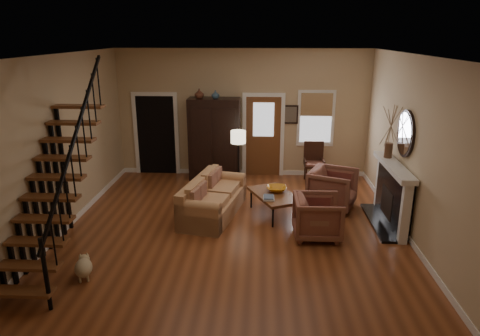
{
  "coord_description": "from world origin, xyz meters",
  "views": [
    {
      "loc": [
        0.52,
        -7.51,
        3.66
      ],
      "look_at": [
        0.1,
        0.4,
        1.15
      ],
      "focal_mm": 32.0,
      "sensor_mm": 36.0,
      "label": 1
    }
  ],
  "objects_px": {
    "coffee_table": "(274,204)",
    "armchair_right": "(333,189)",
    "armchair_left": "(318,217)",
    "armoire": "(215,139)",
    "side_chair": "(314,163)",
    "sofa": "(213,198)",
    "floor_lamp": "(238,162)"
  },
  "relations": [
    {
      "from": "coffee_table",
      "to": "armchair_right",
      "type": "distance_m",
      "value": 1.37
    },
    {
      "from": "armchair_left",
      "to": "armchair_right",
      "type": "xyz_separation_m",
      "value": [
        0.49,
        1.43,
        0.04
      ]
    },
    {
      "from": "armoire",
      "to": "side_chair",
      "type": "xyz_separation_m",
      "value": [
        2.55,
        -0.2,
        -0.54
      ]
    },
    {
      "from": "sofa",
      "to": "armchair_left",
      "type": "bearing_deg",
      "value": -11.59
    },
    {
      "from": "sofa",
      "to": "armchair_left",
      "type": "relative_size",
      "value": 2.33
    },
    {
      "from": "coffee_table",
      "to": "armoire",
      "type": "bearing_deg",
      "value": 122.51
    },
    {
      "from": "sofa",
      "to": "coffee_table",
      "type": "xyz_separation_m",
      "value": [
        1.27,
        0.07,
        -0.14
      ]
    },
    {
      "from": "armchair_left",
      "to": "armchair_right",
      "type": "relative_size",
      "value": 0.92
    },
    {
      "from": "floor_lamp",
      "to": "side_chair",
      "type": "relative_size",
      "value": 1.49
    },
    {
      "from": "floor_lamp",
      "to": "armoire",
      "type": "bearing_deg",
      "value": 121.87
    },
    {
      "from": "armchair_right",
      "to": "armoire",
      "type": "bearing_deg",
      "value": 78.5
    },
    {
      "from": "armchair_left",
      "to": "armchair_right",
      "type": "distance_m",
      "value": 1.51
    },
    {
      "from": "armchair_right",
      "to": "floor_lamp",
      "type": "height_order",
      "value": "floor_lamp"
    },
    {
      "from": "floor_lamp",
      "to": "sofa",
      "type": "bearing_deg",
      "value": -108.48
    },
    {
      "from": "sofa",
      "to": "armoire",
      "type": "bearing_deg",
      "value": 107.45
    },
    {
      "from": "sofa",
      "to": "side_chair",
      "type": "xyz_separation_m",
      "value": [
        2.32,
        2.21,
        0.13
      ]
    },
    {
      "from": "armoire",
      "to": "coffee_table",
      "type": "relative_size",
      "value": 1.7
    },
    {
      "from": "sofa",
      "to": "floor_lamp",
      "type": "bearing_deg",
      "value": 83.61
    },
    {
      "from": "coffee_table",
      "to": "armchair_left",
      "type": "bearing_deg",
      "value": -51.03
    },
    {
      "from": "sofa",
      "to": "floor_lamp",
      "type": "distance_m",
      "value": 1.45
    },
    {
      "from": "coffee_table",
      "to": "armchair_right",
      "type": "xyz_separation_m",
      "value": [
        1.27,
        0.46,
        0.2
      ]
    },
    {
      "from": "sofa",
      "to": "floor_lamp",
      "type": "height_order",
      "value": "floor_lamp"
    },
    {
      "from": "armoire",
      "to": "armchair_left",
      "type": "height_order",
      "value": "armoire"
    },
    {
      "from": "armchair_left",
      "to": "side_chair",
      "type": "bearing_deg",
      "value": -5.71
    },
    {
      "from": "armchair_right",
      "to": "floor_lamp",
      "type": "xyz_separation_m",
      "value": [
        -2.09,
        0.8,
        0.32
      ]
    },
    {
      "from": "armoire",
      "to": "armchair_left",
      "type": "relative_size",
      "value": 2.4
    },
    {
      "from": "sofa",
      "to": "coffee_table",
      "type": "distance_m",
      "value": 1.28
    },
    {
      "from": "sofa",
      "to": "armchair_right",
      "type": "xyz_separation_m",
      "value": [
        2.54,
        0.53,
        0.05
      ]
    },
    {
      "from": "coffee_table",
      "to": "side_chair",
      "type": "distance_m",
      "value": 2.4
    },
    {
      "from": "armchair_right",
      "to": "floor_lamp",
      "type": "bearing_deg",
      "value": 91.82
    },
    {
      "from": "side_chair",
      "to": "armchair_left",
      "type": "bearing_deg",
      "value": -95.05
    },
    {
      "from": "sofa",
      "to": "armchair_left",
      "type": "distance_m",
      "value": 2.24
    }
  ]
}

